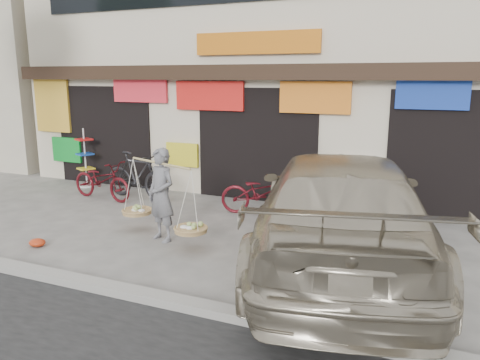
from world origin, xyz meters
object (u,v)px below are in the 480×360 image
at_px(bike_2, 263,193).
at_px(display_rack, 86,163).
at_px(bike_0, 102,180).
at_px(street_vendor, 161,198).
at_px(bike_1, 137,176).
at_px(suv, 339,210).

xyz_separation_m(bike_2, display_rack, (-5.38, 0.61, 0.16)).
bearing_deg(display_rack, bike_0, -36.00).
bearing_deg(bike_0, street_vendor, -115.26).
bearing_deg(bike_2, bike_0, 81.38).
height_order(bike_0, bike_2, bike_2).
relative_size(street_vendor, bike_1, 1.06).
bearing_deg(suv, display_rack, -33.70).
xyz_separation_m(bike_0, bike_2, (4.07, 0.34, 0.01)).
bearing_deg(street_vendor, display_rack, 166.30).
xyz_separation_m(street_vendor, bike_0, (-2.95, 1.94, -0.31)).
relative_size(street_vendor, suv, 0.31).
bearing_deg(display_rack, suv, -20.47).
bearing_deg(suv, bike_1, -35.80).
relative_size(suv, display_rack, 4.17).
bearing_deg(display_rack, bike_1, -14.73).
relative_size(bike_1, bike_2, 1.04).
height_order(street_vendor, display_rack, street_vendor).
bearing_deg(bike_0, display_rack, 62.07).
bearing_deg(street_vendor, bike_1, 153.47).
height_order(bike_0, bike_1, bike_1).
relative_size(bike_0, suv, 0.27).
xyz_separation_m(bike_2, suv, (2.07, -2.17, 0.42)).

